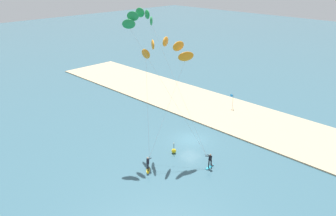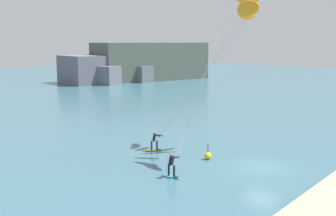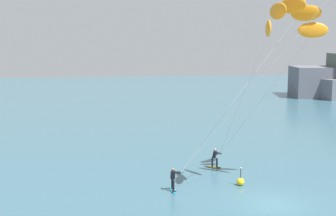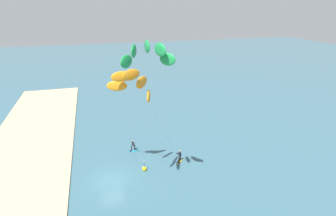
% 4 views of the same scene
% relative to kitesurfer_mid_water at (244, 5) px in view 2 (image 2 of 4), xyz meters
% --- Properties ---
extents(ground_plane, '(240.00, 240.00, 0.00)m').
position_rel_kitesurfer_mid_water_xyz_m(ground_plane, '(-1.84, -2.84, -11.69)').
color(ground_plane, '#386070').
extents(kitesurfer_mid_water, '(7.48, 9.24, 13.44)m').
position_rel_kitesurfer_mid_water_xyz_m(kitesurfer_mid_water, '(0.00, 0.00, 0.00)').
color(kitesurfer_mid_water, yellow).
rests_on(kitesurfer_mid_water, ground).
extents(marker_buoy, '(0.56, 0.56, 1.38)m').
position_rel_kitesurfer_mid_water_xyz_m(marker_buoy, '(-2.75, 1.25, -11.39)').
color(marker_buoy, yellow).
rests_on(marker_buoy, ground).
extents(distant_headland, '(35.18, 19.47, 8.68)m').
position_rel_kitesurfer_mid_water_xyz_m(distant_headland, '(41.76, 51.39, -8.34)').
color(distant_headland, slate).
rests_on(distant_headland, ground).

